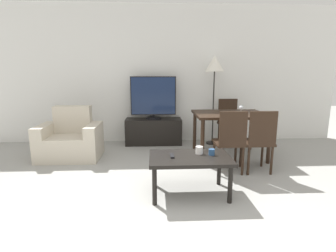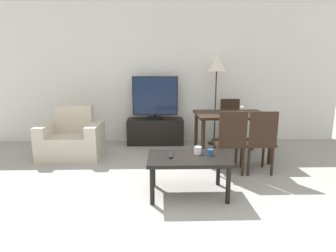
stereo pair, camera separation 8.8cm
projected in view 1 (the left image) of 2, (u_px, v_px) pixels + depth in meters
ground_plane at (164, 246)px, 2.12m from camera, size 18.00×18.00×0.00m
wall_back at (157, 75)px, 5.26m from camera, size 7.36×0.06×2.70m
armchair at (71, 140)px, 4.32m from camera, size 0.97×0.69×0.84m
tv_stand at (154, 131)px, 5.19m from camera, size 1.09×0.43×0.50m
tv at (153, 98)px, 5.06m from camera, size 0.88×0.31×0.82m
coffee_table at (190, 161)px, 2.98m from camera, size 0.92×0.60×0.45m
dining_table at (230, 119)px, 4.31m from camera, size 1.16×0.89×0.74m
dining_chair_near at (230, 139)px, 3.59m from camera, size 0.40×0.40×0.89m
dining_chair_far at (229, 120)px, 5.09m from camera, size 0.40×0.40×0.89m
dining_chair_near_right at (259, 139)px, 3.61m from camera, size 0.40×0.40×0.89m
floor_lamp at (215, 67)px, 4.95m from camera, size 0.36×0.36×1.71m
remote_primary at (172, 156)px, 2.96m from camera, size 0.04×0.15×0.02m
cup_white_near at (199, 150)px, 3.06m from camera, size 0.08×0.08×0.09m
cup_colored_far at (212, 152)px, 3.01m from camera, size 0.07×0.07×0.07m
wine_glass_left at (241, 108)px, 4.08m from camera, size 0.07×0.07×0.15m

